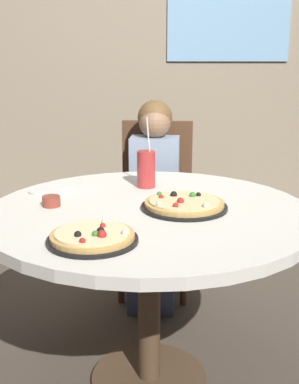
{
  "coord_description": "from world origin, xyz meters",
  "views": [
    {
      "loc": [
        0.07,
        -1.82,
        1.32
      ],
      "look_at": [
        0.0,
        0.05,
        0.8
      ],
      "focal_mm": 47.1,
      "sensor_mm": 36.0,
      "label": 1
    }
  ],
  "objects_px": {
    "sauce_bowl": "(51,201)",
    "chair_wooden": "(156,197)",
    "diner_child": "(154,214)",
    "plate_small": "(50,190)",
    "pizza_cheese": "(184,204)",
    "pizza_veggie": "(93,237)",
    "dining_table": "(149,232)",
    "soda_cup": "(146,169)"
  },
  "relations": [
    {
      "from": "soda_cup",
      "to": "sauce_bowl",
      "type": "bearing_deg",
      "value": -139.46
    },
    {
      "from": "diner_child",
      "to": "pizza_veggie",
      "type": "distance_m",
      "value": 1.15
    },
    {
      "from": "pizza_veggie",
      "to": "sauce_bowl",
      "type": "bearing_deg",
      "value": 119.76
    },
    {
      "from": "chair_wooden",
      "to": "soda_cup",
      "type": "bearing_deg",
      "value": -92.69
    },
    {
      "from": "dining_table",
      "to": "pizza_veggie",
      "type": "xyz_separation_m",
      "value": [
        -0.16,
        -0.36,
        0.11
      ]
    },
    {
      "from": "dining_table",
      "to": "chair_wooden",
      "type": "height_order",
      "value": "chair_wooden"
    },
    {
      "from": "diner_child",
      "to": "pizza_veggie",
      "type": "height_order",
      "value": "diner_child"
    },
    {
      "from": "pizza_veggie",
      "to": "plate_small",
      "type": "relative_size",
      "value": 1.59
    },
    {
      "from": "dining_table",
      "to": "sauce_bowl",
      "type": "xyz_separation_m",
      "value": [
        -0.38,
        0.01,
        0.11
      ]
    },
    {
      "from": "chair_wooden",
      "to": "pizza_veggie",
      "type": "distance_m",
      "value": 1.32
    },
    {
      "from": "pizza_veggie",
      "to": "soda_cup",
      "type": "relative_size",
      "value": 0.93
    },
    {
      "from": "diner_child",
      "to": "plate_small",
      "type": "bearing_deg",
      "value": -129.11
    },
    {
      "from": "pizza_cheese",
      "to": "sauce_bowl",
      "type": "xyz_separation_m",
      "value": [
        -0.51,
        0.01,
        0.0
      ]
    },
    {
      "from": "dining_table",
      "to": "sauce_bowl",
      "type": "height_order",
      "value": "sauce_bowl"
    },
    {
      "from": "pizza_veggie",
      "to": "soda_cup",
      "type": "xyz_separation_m",
      "value": [
        0.14,
        0.67,
        0.06
      ]
    },
    {
      "from": "sauce_bowl",
      "to": "dining_table",
      "type": "bearing_deg",
      "value": -1.9
    },
    {
      "from": "dining_table",
      "to": "pizza_veggie",
      "type": "height_order",
      "value": "pizza_veggie"
    },
    {
      "from": "dining_table",
      "to": "diner_child",
      "type": "height_order",
      "value": "diner_child"
    },
    {
      "from": "sauce_bowl",
      "to": "chair_wooden",
      "type": "bearing_deg",
      "value": 67.47
    },
    {
      "from": "pizza_veggie",
      "to": "pizza_cheese",
      "type": "relative_size",
      "value": 0.88
    },
    {
      "from": "chair_wooden",
      "to": "pizza_veggie",
      "type": "bearing_deg",
      "value": -97.33
    },
    {
      "from": "plate_small",
      "to": "pizza_cheese",
      "type": "bearing_deg",
      "value": -21.32
    },
    {
      "from": "sauce_bowl",
      "to": "plate_small",
      "type": "bearing_deg",
      "value": 104.4
    },
    {
      "from": "diner_child",
      "to": "pizza_cheese",
      "type": "xyz_separation_m",
      "value": [
        0.14,
        -0.74,
        0.28
      ]
    },
    {
      "from": "plate_small",
      "to": "pizza_veggie",
      "type": "bearing_deg",
      "value": -65.37
    },
    {
      "from": "chair_wooden",
      "to": "sauce_bowl",
      "type": "distance_m",
      "value": 1.02
    },
    {
      "from": "dining_table",
      "to": "sauce_bowl",
      "type": "bearing_deg",
      "value": 178.1
    },
    {
      "from": "sauce_bowl",
      "to": "pizza_veggie",
      "type": "bearing_deg",
      "value": -60.24
    },
    {
      "from": "pizza_cheese",
      "to": "dining_table",
      "type": "bearing_deg",
      "value": -178.59
    },
    {
      "from": "diner_child",
      "to": "pizza_cheese",
      "type": "distance_m",
      "value": 0.81
    },
    {
      "from": "diner_child",
      "to": "pizza_cheese",
      "type": "bearing_deg",
      "value": -79.59
    },
    {
      "from": "pizza_cheese",
      "to": "plate_small",
      "type": "relative_size",
      "value": 1.82
    },
    {
      "from": "diner_child",
      "to": "pizza_veggie",
      "type": "bearing_deg",
      "value": -98.1
    },
    {
      "from": "dining_table",
      "to": "diner_child",
      "type": "relative_size",
      "value": 1.14
    },
    {
      "from": "soda_cup",
      "to": "plate_small",
      "type": "relative_size",
      "value": 1.71
    },
    {
      "from": "diner_child",
      "to": "plate_small",
      "type": "height_order",
      "value": "diner_child"
    },
    {
      "from": "pizza_cheese",
      "to": "plate_small",
      "type": "height_order",
      "value": "pizza_cheese"
    },
    {
      "from": "chair_wooden",
      "to": "diner_child",
      "type": "bearing_deg",
      "value": -92.64
    },
    {
      "from": "pizza_veggie",
      "to": "plate_small",
      "type": "xyz_separation_m",
      "value": [
        -0.27,
        0.58,
        -0.01
      ]
    },
    {
      "from": "pizza_veggie",
      "to": "dining_table",
      "type": "bearing_deg",
      "value": 65.95
    },
    {
      "from": "pizza_cheese",
      "to": "sauce_bowl",
      "type": "distance_m",
      "value": 0.51
    },
    {
      "from": "chair_wooden",
      "to": "pizza_veggie",
      "type": "relative_size",
      "value": 3.31
    }
  ]
}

